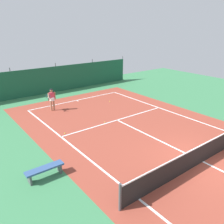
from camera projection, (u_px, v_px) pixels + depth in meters
ground_plane at (203, 162)px, 10.95m from camera, size 36.00×36.00×0.00m
court_surface at (203, 162)px, 10.95m from camera, size 11.02×26.60×0.01m
tennis_net at (204, 152)px, 10.77m from camera, size 10.12×0.10×1.10m
back_fence at (55, 84)px, 22.60m from camera, size 16.30×0.98×2.70m
tennis_player at (52, 98)px, 17.15m from camera, size 0.83×0.67×1.64m
tennis_ball_near_player at (65, 133)px, 13.74m from camera, size 0.07×0.07×0.07m
tennis_ball_midcourt at (105, 122)px, 15.30m from camera, size 0.07×0.07×0.07m
tennis_ball_by_sideline at (110, 101)px, 19.46m from camera, size 0.07×0.07×0.07m
parked_car at (11, 83)px, 22.21m from camera, size 2.22×4.31×1.68m
courtside_bench at (45, 170)px, 9.70m from camera, size 1.60×0.40×0.49m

